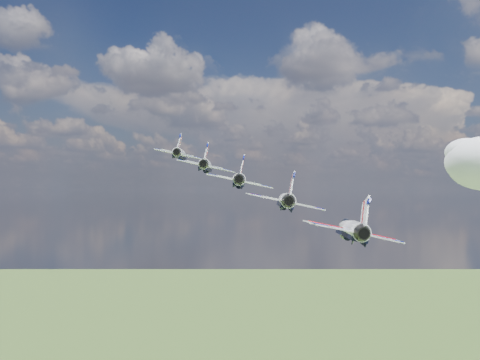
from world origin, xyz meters
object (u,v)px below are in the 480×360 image
at_px(jet_1, 207,165).
at_px(jet_3, 285,200).
at_px(jet_0, 181,154).
at_px(jet_2, 240,180).
at_px(jet_4, 350,228).

xyz_separation_m(jet_1, jet_3, (18.81, -17.79, -5.30)).
xyz_separation_m(jet_0, jet_3, (28.21, -26.68, -7.95)).
bearing_deg(jet_2, jet_0, 116.59).
height_order(jet_2, jet_4, jet_2).
relative_size(jet_1, jet_4, 1.00).
bearing_deg(jet_1, jet_3, -63.41).
distance_m(jet_0, jet_1, 13.21).
height_order(jet_0, jet_4, jet_0).
relative_size(jet_0, jet_1, 1.00).
bearing_deg(jet_2, jet_1, 116.59).
relative_size(jet_1, jet_3, 1.00).
bearing_deg(jet_2, jet_3, -63.41).
distance_m(jet_0, jet_4, 52.85).
bearing_deg(jet_1, jet_0, 116.59).
xyz_separation_m(jet_0, jet_2, (18.81, -17.79, -5.30)).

